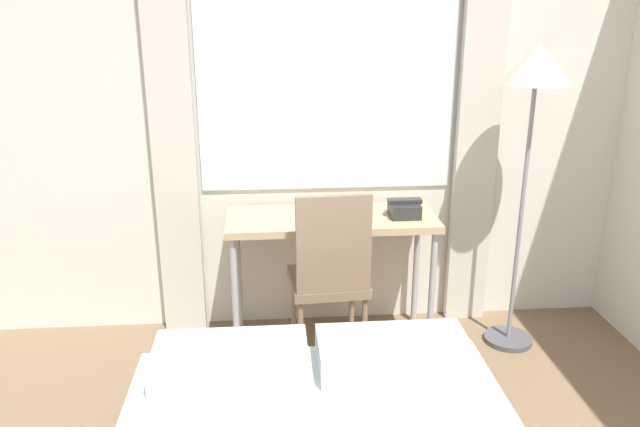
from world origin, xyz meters
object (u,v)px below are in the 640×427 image
(book, at_px, (334,214))
(standing_lamp, at_px, (534,91))
(telephone, at_px, (404,209))
(desk, at_px, (332,230))
(desk_chair, at_px, (330,270))

(book, bearing_deg, standing_lamp, -5.41)
(standing_lamp, relative_size, book, 6.62)
(telephone, height_order, book, telephone)
(desk, bearing_deg, desk_chair, -97.37)
(standing_lamp, bearing_deg, desk_chair, -172.65)
(desk, distance_m, desk_chair, 0.27)
(desk, distance_m, standing_lamp, 1.28)
(telephone, relative_size, book, 0.72)
(book, bearing_deg, desk, -176.14)
(desk, relative_size, standing_lamp, 0.68)
(standing_lamp, relative_size, telephone, 9.25)
(desk, distance_m, telephone, 0.41)
(desk_chair, height_order, telephone, desk_chair)
(telephone, bearing_deg, standing_lamp, -5.43)
(desk_chair, distance_m, book, 0.33)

